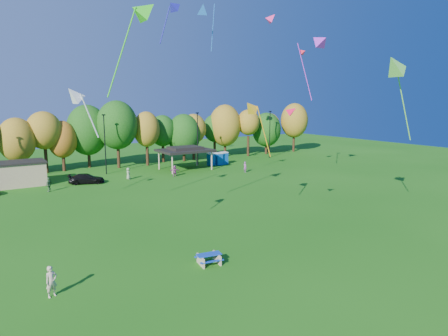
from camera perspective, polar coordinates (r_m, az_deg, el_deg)
ground at (r=27.75m, az=4.39°, el=-14.20°), size 160.00×160.00×0.00m
tree_line at (r=67.40m, az=-20.50°, el=4.60°), size 93.57×10.55×11.15m
lamp_posts at (r=62.91m, az=-16.65°, el=3.55°), size 64.50×0.25×9.09m
utility_building at (r=59.15m, az=-27.14°, el=-0.68°), size 6.30×4.30×3.25m
pavilion at (r=64.76m, az=-5.58°, el=2.59°), size 8.20×6.20×3.77m
porta_potties at (r=69.51m, az=-0.86°, el=1.35°), size 3.75×1.55×2.18m
picnic_table at (r=28.30m, az=-2.16°, el=-12.74°), size 1.90×1.66×0.73m
kite_flyer at (r=25.83m, az=-23.44°, el=-14.66°), size 0.79×0.65×1.85m
car_d at (r=57.17m, az=-19.05°, el=-1.45°), size 5.00×3.26×1.35m
far_person_0 at (r=59.52m, az=-7.06°, el=-0.42°), size 1.59×0.94×1.63m
far_person_2 at (r=58.32m, az=-13.53°, el=-0.79°), size 0.76×0.96×1.71m
far_person_3 at (r=62.50m, az=3.01°, el=0.14°), size 0.50×0.67×1.66m
far_person_4 at (r=53.86m, az=-23.74°, el=-2.19°), size 1.03×1.02×1.75m
kite_0 at (r=27.28m, az=-20.65°, el=9.70°), size 2.26×1.28×3.51m
kite_2 at (r=53.57m, az=13.22°, el=17.21°), size 2.19×5.17×8.68m
kite_3 at (r=37.19m, az=23.25°, el=13.28°), size 4.72×2.28×7.72m
kite_4 at (r=43.03m, az=-6.85°, el=21.88°), size 2.84×1.65×4.54m
kite_5 at (r=57.33m, az=10.94°, el=16.03°), size 1.33×1.50×1.25m
kite_9 at (r=33.27m, az=9.73°, el=8.04°), size 1.33×1.37×1.11m
kite_10 at (r=32.64m, az=-11.00°, el=21.14°), size 4.51×1.77×7.60m
kite_11 at (r=48.22m, az=6.86°, el=20.52°), size 1.91×1.76×1.53m
kite_12 at (r=57.35m, az=-3.07°, el=21.75°), size 2.17×4.00×6.59m
kite_15 at (r=35.86m, az=3.86°, el=8.57°), size 3.29×1.36×5.47m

